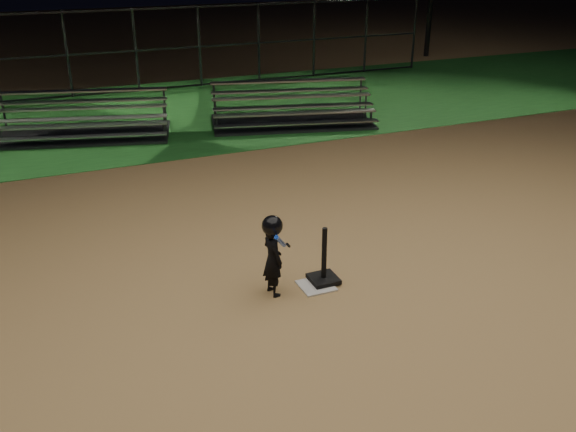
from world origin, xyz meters
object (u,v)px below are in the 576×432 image
Objects in this scene: bleacher_right at (292,116)px; child_batter at (273,253)px; batting_tee at (324,271)px; home_plate at (316,286)px; bleacher_left at (83,128)px.

child_batter is at bearing -100.78° from bleacher_right.
bleacher_right is at bearing 69.94° from batting_tee.
child_batter reaches higher than home_plate.
home_plate is 0.85m from child_batter.
home_plate is 0.56× the size of batting_tee.
batting_tee is at bearing -60.37° from bleacher_left.
child_batter is 0.26× the size of bleacher_right.
home_plate is 8.28m from bleacher_right.
child_batter reaches higher than batting_tee.
home_plate is 0.23m from batting_tee.
batting_tee is at bearing -98.30° from child_batter.
home_plate is at bearing -61.37° from bleacher_left.
bleacher_left is at bearing 103.90° from home_plate.
batting_tee is 0.18× the size of bleacher_left.
batting_tee is 0.71× the size of child_batter.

